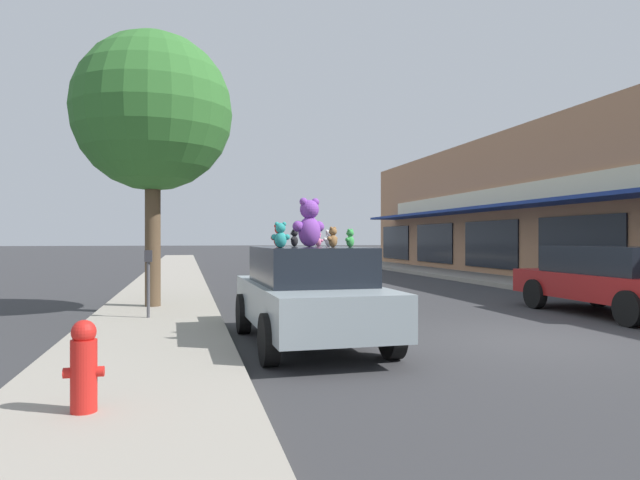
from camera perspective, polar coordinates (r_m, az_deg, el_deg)
name	(u,v)px	position (r m, az deg, el deg)	size (l,w,h in m)	color
ground_plane	(534,341)	(9.85, 20.57, -9.45)	(260.00, 260.00, 0.00)	#333335
sidewalk_near	(143,354)	(8.24, -17.26, -10.82)	(2.46, 90.00, 0.15)	gray
plush_art_car	(309,293)	(8.84, -1.13, -5.32)	(1.98, 4.29, 1.51)	#8C999E
teddy_bear_giant	(309,223)	(9.10, -1.08, 1.68)	(0.59, 0.42, 0.78)	purple
teddy_bear_red	(279,236)	(8.66, -4.11, 0.39)	(0.26, 0.16, 0.35)	red
teddy_bear_white	(329,238)	(9.86, 0.87, 0.18)	(0.22, 0.16, 0.29)	white
teddy_bear_black	(294,238)	(9.59, -2.58, 0.20)	(0.17, 0.22, 0.29)	black
teddy_bear_brown	(333,237)	(8.60, 1.29, 0.27)	(0.22, 0.21, 0.31)	olive
teddy_bear_green	(350,238)	(8.62, 3.03, 0.17)	(0.19, 0.19, 0.28)	green
teddy_bear_teal	(281,235)	(8.12, -3.97, 0.47)	(0.28, 0.19, 0.37)	teal
teddy_bear_pink	(318,240)	(9.75, -0.17, 0.02)	(0.18, 0.12, 0.23)	pink
parked_car_far_center	(612,278)	(13.69, 27.16, -3.40)	(1.94, 4.72, 1.47)	maroon
street_tree	(153,113)	(13.39, -16.39, 12.11)	(3.48, 3.48, 6.03)	brown
fire_hydrant	(84,366)	(5.40, -22.55, -11.55)	(0.33, 0.22, 0.79)	red
parking_meter	(148,275)	(11.23, -16.79, -3.33)	(0.14, 0.10, 1.27)	#4C4C51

